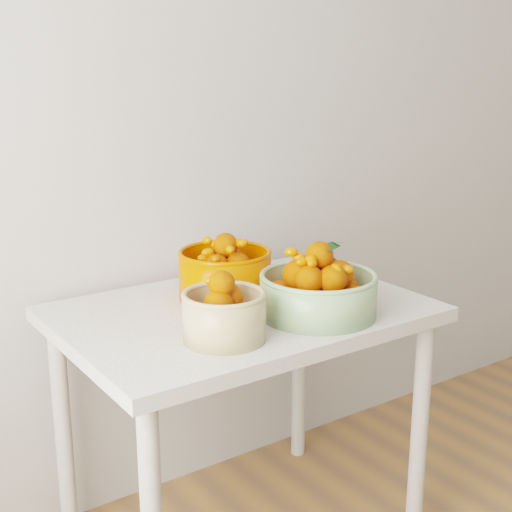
% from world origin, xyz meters
% --- Properties ---
extents(table, '(1.00, 0.70, 0.75)m').
position_xyz_m(table, '(-0.41, 1.60, 0.65)').
color(table, silver).
rests_on(table, ground).
extents(bowl_cream, '(0.26, 0.26, 0.18)m').
position_xyz_m(bowl_cream, '(-0.58, 1.42, 0.82)').
color(bowl_cream, tan).
rests_on(bowl_cream, table).
extents(bowl_green, '(0.33, 0.33, 0.21)m').
position_xyz_m(bowl_green, '(-0.28, 1.43, 0.82)').
color(bowl_green, '#92BA82').
rests_on(bowl_green, table).
extents(bowl_orange, '(0.28, 0.28, 0.19)m').
position_xyz_m(bowl_orange, '(-0.41, 1.69, 0.83)').
color(bowl_orange, '#DD4900').
rests_on(bowl_orange, table).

